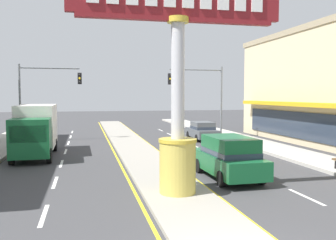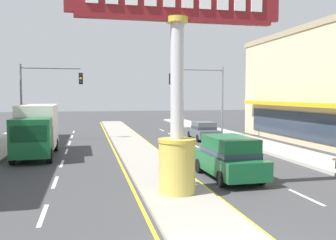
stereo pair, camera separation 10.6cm
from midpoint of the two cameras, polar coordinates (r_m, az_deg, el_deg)
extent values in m
cube|color=gray|center=(25.35, -5.07, -4.42)|extent=(2.58, 52.00, 0.14)
cube|color=#ADA89E|center=(26.37, 16.22, -4.20)|extent=(2.96, 60.00, 0.18)
cube|color=silver|center=(12.33, -18.77, -13.91)|extent=(0.14, 2.20, 0.01)
cube|color=silver|center=(16.55, -17.10, -9.29)|extent=(0.14, 2.20, 0.01)
cube|color=silver|center=(20.85, -16.14, -6.55)|extent=(0.14, 2.20, 0.01)
cube|color=silver|center=(25.19, -15.51, -4.76)|extent=(0.14, 2.20, 0.01)
cube|color=silver|center=(29.54, -15.07, -3.49)|extent=(0.14, 2.20, 0.01)
cube|color=silver|center=(33.91, -14.75, -2.55)|extent=(0.14, 2.20, 0.01)
cube|color=silver|center=(38.28, -14.49, -1.82)|extent=(0.14, 2.20, 0.01)
cube|color=silver|center=(14.54, 20.99, -11.22)|extent=(0.14, 2.20, 0.01)
cube|color=silver|center=(18.26, 13.28, -7.98)|extent=(0.14, 2.20, 0.01)
cube|color=silver|center=(22.23, 8.32, -5.80)|extent=(0.14, 2.20, 0.01)
cube|color=silver|center=(26.34, 4.90, -4.25)|extent=(0.14, 2.20, 0.01)
cube|color=silver|center=(30.53, 2.43, -3.12)|extent=(0.14, 2.20, 0.01)
cube|color=silver|center=(34.77, 0.55, -2.26)|extent=(0.14, 2.20, 0.01)
cube|color=silver|center=(39.05, -0.91, -1.58)|extent=(0.14, 2.20, 0.01)
cube|color=yellow|center=(25.21, -8.39, -4.65)|extent=(0.12, 52.00, 0.01)
cube|color=yellow|center=(25.59, -1.80, -4.48)|extent=(0.12, 52.00, 0.01)
cylinder|color=gold|center=(13.47, 1.65, -7.45)|extent=(1.34, 1.34, 1.88)
cylinder|color=gold|center=(13.31, 1.66, -3.21)|extent=(1.40, 1.40, 0.12)
cylinder|color=#B7B7BC|center=(13.22, 1.68, 6.24)|extent=(0.49, 0.49, 4.49)
cylinder|color=gold|center=(13.48, 1.70, 15.39)|extent=(0.78, 0.78, 0.20)
cube|color=maroon|center=(13.48, 1.70, 15.48)|extent=(7.19, 0.29, 0.16)
cube|color=white|center=(14.00, 8.81, 18.14)|extent=(0.43, 0.06, 0.74)
cube|color=white|center=(14.25, 11.43, 17.86)|extent=(0.43, 0.06, 0.74)
cube|color=white|center=(14.52, 13.94, 17.55)|extent=(0.43, 0.06, 0.74)
cube|color=gold|center=(26.99, 21.55, 2.24)|extent=(0.90, 19.76, 0.30)
cube|color=#283342|center=(27.31, 22.18, -1.08)|extent=(0.08, 19.07, 2.00)
cylinder|color=slate|center=(31.04, -21.91, 2.45)|extent=(0.16, 0.16, 6.20)
cylinder|color=slate|center=(30.82, -17.76, 7.75)|extent=(4.62, 0.12, 0.12)
cube|color=black|center=(30.49, -13.41, 6.34)|extent=(0.32, 0.24, 0.92)
sphere|color=black|center=(30.37, -13.42, 6.92)|extent=(0.17, 0.17, 0.17)
sphere|color=yellow|center=(30.35, -13.41, 6.35)|extent=(0.17, 0.17, 0.17)
sphere|color=black|center=(30.34, -13.40, 5.79)|extent=(0.17, 0.17, 0.17)
cylinder|color=slate|center=(31.99, 8.61, 2.72)|extent=(0.16, 0.16, 6.20)
cylinder|color=slate|center=(31.30, 4.68, 7.85)|extent=(4.62, 0.12, 0.12)
cube|color=black|center=(30.49, 0.58, 6.45)|extent=(0.32, 0.24, 0.92)
sphere|color=black|center=(30.37, 0.64, 7.02)|extent=(0.17, 0.17, 0.17)
sphere|color=yellow|center=(30.36, 0.64, 6.46)|extent=(0.17, 0.17, 0.17)
sphere|color=black|center=(30.35, 0.64, 5.89)|extent=(0.17, 0.17, 0.17)
cube|color=#14562D|center=(21.27, -20.53, -2.62)|extent=(2.14, 2.04, 2.10)
cube|color=#283342|center=(20.29, -20.87, -2.08)|extent=(1.85, 0.12, 0.90)
cube|color=silver|center=(24.69, -19.58, -0.77)|extent=(2.29, 4.84, 2.60)
cylinder|color=black|center=(21.11, -17.91, -5.32)|extent=(0.28, 0.84, 0.84)
cylinder|color=black|center=(21.34, -23.11, -5.34)|extent=(0.28, 0.84, 0.84)
cylinder|color=black|center=(25.47, -17.07, -3.75)|extent=(0.28, 0.84, 0.84)
cylinder|color=black|center=(25.67, -21.59, -3.79)|extent=(0.28, 0.84, 0.84)
cube|color=#4C5156|center=(30.55, 5.62, -2.01)|extent=(1.83, 4.33, 0.66)
cube|color=#4C5156|center=(30.32, 5.72, -0.86)|extent=(1.59, 2.18, 0.60)
cube|color=#283342|center=(30.34, 5.72, -1.20)|extent=(1.62, 2.20, 0.24)
cylinder|color=black|center=(31.63, 3.50, -2.32)|extent=(0.23, 0.62, 0.62)
cylinder|color=black|center=(32.08, 6.30, -2.25)|extent=(0.23, 0.62, 0.62)
cylinder|color=black|center=(29.08, 4.86, -2.88)|extent=(0.23, 0.62, 0.62)
cylinder|color=black|center=(29.57, 7.88, -2.79)|extent=(0.23, 0.62, 0.62)
cube|color=#14562D|center=(16.65, 9.54, -6.64)|extent=(2.00, 4.64, 0.80)
cube|color=#14562D|center=(16.36, 9.82, -4.00)|extent=(1.74, 2.89, 0.80)
cube|color=#283342|center=(16.40, 9.81, -4.97)|extent=(1.77, 2.92, 0.24)
cylinder|color=black|center=(17.72, 5.06, -7.15)|extent=(0.24, 0.68, 0.68)
cylinder|color=black|center=(18.35, 10.27, -6.82)|extent=(0.24, 0.68, 0.68)
cylinder|color=black|center=(15.11, 8.61, -9.12)|extent=(0.24, 0.68, 0.68)
cylinder|color=black|center=(15.84, 14.53, -8.59)|extent=(0.24, 0.68, 0.68)
camera|label=1|loc=(0.05, -89.82, 0.01)|focal=38.89mm
camera|label=2|loc=(0.05, 90.18, -0.01)|focal=38.89mm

